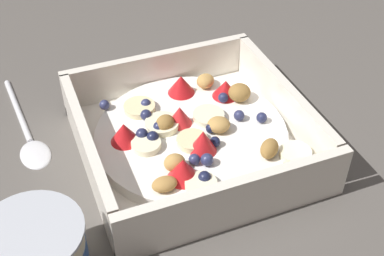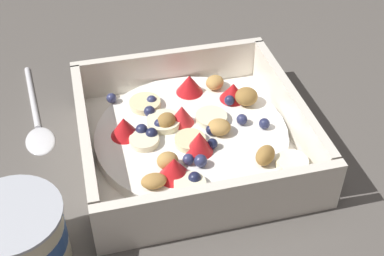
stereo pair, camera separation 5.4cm
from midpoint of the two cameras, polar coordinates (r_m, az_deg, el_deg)
The scene contains 4 objects.
ground_plane at distance 0.56m, azimuth 3.29°, elevation -2.20°, with size 2.40×2.40×0.00m, color #56514C.
fruit_bowl at distance 0.55m, azimuth 2.81°, elevation -1.00°, with size 0.23×0.23×0.06m.
spoon at distance 0.60m, azimuth -14.26°, elevation 0.35°, with size 0.04×0.17×0.01m.
yogurt_cup at distance 0.45m, azimuth -15.41°, elevation -11.79°, with size 0.09×0.09×0.06m.
Camera 2 is at (0.11, 0.40, 0.38)m, focal length 48.51 mm.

